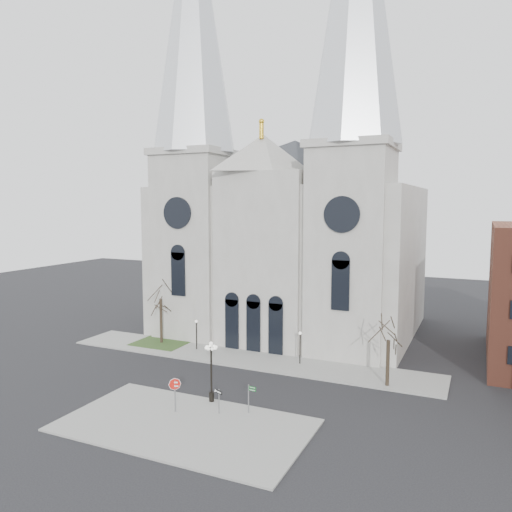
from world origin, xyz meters
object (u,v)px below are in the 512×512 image
at_px(stop_sign, 175,388).
at_px(one_way_sign, 219,396).
at_px(street_name_sign, 249,396).
at_px(globe_lamp, 211,364).

height_order(stop_sign, one_way_sign, stop_sign).
height_order(one_way_sign, street_name_sign, street_name_sign).
distance_m(stop_sign, street_name_sign, 5.75).
height_order(globe_lamp, street_name_sign, globe_lamp).
xyz_separation_m(one_way_sign, street_name_sign, (2.09, 1.00, -0.00)).
distance_m(stop_sign, globe_lamp, 3.51).
bearing_deg(globe_lamp, stop_sign, -117.97).
bearing_deg(stop_sign, globe_lamp, 43.08).
distance_m(globe_lamp, street_name_sign, 4.24).
bearing_deg(street_name_sign, one_way_sign, -148.83).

